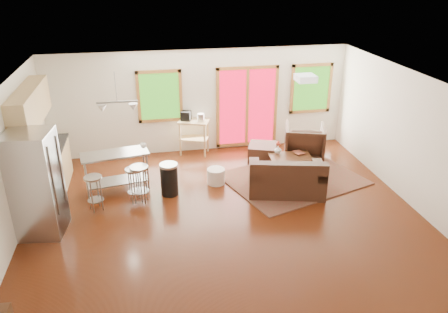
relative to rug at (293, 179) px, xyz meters
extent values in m
cube|color=#361407|center=(-1.79, -1.40, -0.02)|extent=(7.50, 7.00, 0.02)
cube|color=white|center=(-1.79, -1.40, 2.60)|extent=(7.50, 7.00, 0.02)
cube|color=white|center=(-1.79, 2.11, 1.29)|extent=(7.50, 0.02, 2.60)
cube|color=white|center=(-5.55, -1.40, 1.29)|extent=(0.02, 7.00, 2.60)
cube|color=white|center=(1.97, -1.40, 1.29)|extent=(0.02, 7.00, 2.60)
cube|color=white|center=(-1.79, -4.91, 1.29)|extent=(7.50, 0.02, 2.60)
cube|color=#1F5010|center=(-2.79, 2.06, 1.49)|extent=(0.94, 0.02, 1.14)
cube|color=#9A652D|center=(-2.79, 2.06, 2.10)|extent=(1.10, 0.05, 0.08)
cube|color=#9A652D|center=(-2.79, 2.06, 0.88)|extent=(1.10, 0.05, 0.08)
cube|color=#9A652D|center=(-3.30, 2.06, 1.49)|extent=(0.08, 0.05, 1.30)
cube|color=#9A652D|center=(-2.28, 2.06, 1.49)|extent=(0.08, 0.05, 1.30)
cube|color=#A40820|center=(-0.59, 2.06, 1.09)|extent=(1.44, 0.02, 1.94)
cube|color=#9A652D|center=(-0.59, 2.06, 2.10)|extent=(1.60, 0.05, 0.08)
cube|color=#9A652D|center=(-0.59, 2.06, 0.08)|extent=(1.60, 0.05, 0.08)
cube|color=#9A652D|center=(-1.35, 2.06, 1.09)|extent=(0.08, 0.05, 2.10)
cube|color=#9A652D|center=(0.17, 2.06, 1.09)|extent=(0.08, 0.05, 2.10)
cube|color=#9A652D|center=(-0.59, 2.06, 1.09)|extent=(0.08, 0.05, 1.94)
cube|color=#1F5010|center=(1.11, 2.06, 1.49)|extent=(0.94, 0.02, 1.14)
cube|color=#9A652D|center=(1.11, 2.06, 2.10)|extent=(1.10, 0.05, 0.08)
cube|color=#9A652D|center=(1.11, 2.06, 0.88)|extent=(1.10, 0.05, 0.08)
cube|color=#9A652D|center=(0.60, 2.06, 1.49)|extent=(0.08, 0.05, 1.30)
cube|color=#9A652D|center=(1.62, 2.06, 1.49)|extent=(0.08, 0.05, 1.30)
cube|color=#4B5831|center=(0.00, 0.00, 0.00)|extent=(3.41, 3.00, 0.03)
cube|color=black|center=(-0.35, -0.54, 0.21)|extent=(1.73, 1.22, 0.44)
cube|color=black|center=(-0.42, -0.87, 0.62)|extent=(1.57, 0.56, 0.40)
cube|color=black|center=(-1.01, -0.38, 0.51)|extent=(0.40, 0.91, 0.17)
cube|color=black|center=(0.31, -0.69, 0.51)|extent=(0.40, 0.91, 0.17)
cube|color=black|center=(-0.67, -0.41, 0.49)|extent=(0.76, 0.71, 0.13)
cube|color=black|center=(0.00, -0.56, 0.49)|extent=(0.76, 0.71, 0.13)
cube|color=#361E0F|center=(0.06, 0.42, 0.35)|extent=(1.01, 0.66, 0.04)
cube|color=#361E0F|center=(-0.36, 0.25, 0.16)|extent=(0.06, 0.06, 0.35)
cube|color=#361E0F|center=(0.45, 0.17, 0.16)|extent=(0.06, 0.06, 0.35)
cube|color=#361E0F|center=(-0.32, 0.67, 0.16)|extent=(0.06, 0.06, 0.35)
cube|color=#361E0F|center=(0.49, 0.59, 0.16)|extent=(0.06, 0.06, 0.35)
imported|color=black|center=(0.64, 1.07, 0.47)|extent=(1.17, 1.13, 0.97)
cube|color=black|center=(-0.42, 1.08, 0.20)|extent=(0.84, 0.84, 0.44)
cylinder|color=silver|center=(-1.74, 0.14, 0.16)|extent=(0.45, 0.45, 0.34)
imported|color=silver|center=(-0.18, 0.62, 0.47)|extent=(0.20, 0.21, 0.17)
sphere|color=#BE3D28|center=(-0.15, 0.63, 0.60)|extent=(0.08, 0.08, 0.06)
sphere|color=#BE3D28|center=(-0.21, 0.61, 0.62)|extent=(0.08, 0.08, 0.06)
sphere|color=#BE3D28|center=(-0.17, 0.66, 0.64)|extent=(0.08, 0.08, 0.06)
imported|color=brown|center=(0.20, 0.50, 0.51)|extent=(0.19, 0.06, 0.26)
cube|color=tan|center=(-5.24, 0.30, 0.44)|extent=(0.60, 2.20, 0.90)
cube|color=black|center=(-5.24, 0.30, 0.91)|extent=(0.64, 2.24, 0.04)
cube|color=tan|center=(-5.36, 0.30, 1.94)|extent=(0.36, 2.20, 0.70)
cylinder|color=#B7BABC|center=(-5.24, -0.20, 1.02)|extent=(0.12, 0.12, 0.18)
cube|color=black|center=(-5.24, 0.70, 1.03)|extent=(0.22, 0.18, 0.20)
cube|color=#B7BABC|center=(-5.14, -1.14, 0.95)|extent=(0.86, 0.84, 1.93)
cube|color=gray|center=(-4.77, -1.18, 0.95)|extent=(0.11, 0.70, 1.89)
cylinder|color=gray|center=(-4.78, -1.42, 1.11)|extent=(0.03, 0.03, 1.29)
cylinder|color=gray|center=(-4.72, -0.95, 1.11)|extent=(0.03, 0.03, 1.29)
cube|color=#B7BABC|center=(-3.86, 0.21, 0.84)|extent=(1.45, 0.77, 0.04)
cube|color=gray|center=(-3.86, 0.21, 0.21)|extent=(1.34, 0.68, 0.03)
cylinder|color=gray|center=(-4.44, -0.10, 0.40)|extent=(0.04, 0.04, 0.83)
cylinder|color=gray|center=(-3.21, 0.11, 0.40)|extent=(0.04, 0.04, 0.83)
cylinder|color=gray|center=(-4.51, 0.32, 0.40)|extent=(0.04, 0.04, 0.83)
cylinder|color=gray|center=(-3.28, 0.53, 0.40)|extent=(0.04, 0.04, 0.83)
imported|color=white|center=(-3.26, 0.20, 1.00)|extent=(0.14, 0.12, 0.13)
cylinder|color=#B7BABC|center=(-4.26, -0.54, 0.70)|extent=(0.46, 0.46, 0.04)
cylinder|color=gray|center=(-4.21, -0.41, 0.33)|extent=(0.03, 0.03, 0.69)
cylinder|color=gray|center=(-4.38, -0.49, 0.33)|extent=(0.03, 0.03, 0.69)
cylinder|color=gray|center=(-4.30, -0.66, 0.33)|extent=(0.03, 0.03, 0.69)
cylinder|color=gray|center=(-4.13, -0.58, 0.33)|extent=(0.03, 0.03, 0.69)
cylinder|color=gray|center=(-4.26, -0.54, 0.21)|extent=(0.42, 0.42, 0.02)
cylinder|color=#B7BABC|center=(-3.48, -0.34, 0.71)|extent=(0.43, 0.43, 0.04)
cylinder|color=gray|center=(-3.42, -0.23, 0.34)|extent=(0.03, 0.03, 0.70)
cylinder|color=gray|center=(-3.60, -0.28, 0.34)|extent=(0.03, 0.03, 0.70)
cylinder|color=gray|center=(-3.55, -0.46, 0.34)|extent=(0.03, 0.03, 0.70)
cylinder|color=gray|center=(-3.37, -0.41, 0.34)|extent=(0.03, 0.03, 0.70)
cylinder|color=gray|center=(-3.48, -0.34, 0.21)|extent=(0.39, 0.39, 0.02)
cylinder|color=#B7BABC|center=(-3.38, -0.36, 0.75)|extent=(0.45, 0.45, 0.04)
cylinder|color=gray|center=(-3.26, -0.29, 0.36)|extent=(0.03, 0.03, 0.75)
cylinder|color=gray|center=(-3.45, -0.24, 0.36)|extent=(0.03, 0.03, 0.75)
cylinder|color=gray|center=(-3.50, -0.44, 0.36)|extent=(0.03, 0.03, 0.75)
cylinder|color=gray|center=(-3.30, -0.49, 0.36)|extent=(0.03, 0.03, 0.75)
cylinder|color=gray|center=(-3.38, -0.36, 0.23)|extent=(0.41, 0.41, 0.02)
cylinder|color=black|center=(-2.78, -0.16, 0.31)|extent=(0.44, 0.44, 0.65)
cylinder|color=#B7BABC|center=(-2.78, -0.16, 0.65)|extent=(0.45, 0.45, 0.05)
cube|color=tan|center=(-2.00, 1.88, 0.85)|extent=(0.85, 0.70, 0.04)
cube|color=tan|center=(-2.00, 1.88, 0.40)|extent=(0.80, 0.65, 0.03)
cube|color=tan|center=(-2.36, 1.81, 0.42)|extent=(0.05, 0.05, 0.88)
cube|color=tan|center=(-1.77, 1.59, 0.42)|extent=(0.05, 0.05, 0.88)
cube|color=tan|center=(-2.23, 2.16, 0.42)|extent=(0.05, 0.05, 0.88)
cube|color=tan|center=(-1.64, 1.94, 0.42)|extent=(0.05, 0.05, 0.88)
cube|color=black|center=(-2.18, 1.94, 0.99)|extent=(0.29, 0.28, 0.23)
cylinder|color=#B7BABC|center=(-1.83, 1.81, 0.97)|extent=(0.21, 0.21, 0.19)
cube|color=white|center=(-0.19, -0.80, 2.52)|extent=(0.35, 0.35, 0.12)
cylinder|color=gray|center=(-3.69, 0.10, 2.29)|extent=(0.02, 0.02, 0.60)
cube|color=gray|center=(-3.69, 0.10, 1.99)|extent=(0.80, 0.04, 0.03)
cone|color=#B7BABC|center=(-3.99, 0.10, 1.87)|extent=(0.18, 0.18, 0.14)
cone|color=#B7BABC|center=(-3.39, 0.10, 1.87)|extent=(0.18, 0.18, 0.14)
camera|label=1|loc=(-3.17, -8.36, 4.50)|focal=35.00mm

